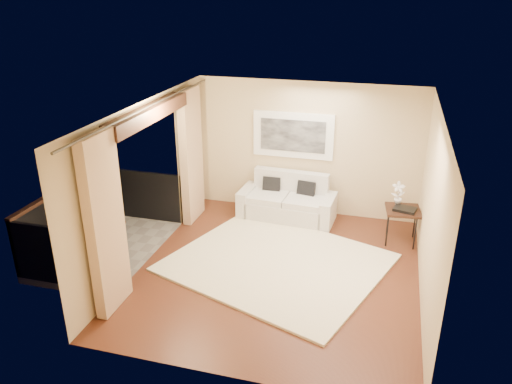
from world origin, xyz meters
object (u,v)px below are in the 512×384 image
(bistro_table, at_px, (90,212))
(ice_bucket, at_px, (84,199))
(sofa, at_px, (288,202))
(side_table, at_px, (403,212))
(orchid, at_px, (398,194))
(balcony_chair_near, at_px, (93,228))
(balcony_chair_far, at_px, (107,221))

(bistro_table, distance_m, ice_bucket, 0.26)
(sofa, relative_size, side_table, 2.92)
(orchid, bearing_deg, balcony_chair_near, -157.74)
(bistro_table, height_order, balcony_chair_far, balcony_chair_far)
(sofa, distance_m, ice_bucket, 3.90)
(bistro_table, xyz_separation_m, ice_bucket, (-0.17, 0.10, 0.18))
(sofa, relative_size, orchid, 4.31)
(side_table, bearing_deg, orchid, 126.58)
(sofa, relative_size, bistro_table, 2.19)
(side_table, height_order, bistro_table, bistro_table)
(side_table, bearing_deg, sofa, 167.97)
(sofa, bearing_deg, balcony_chair_near, -137.49)
(side_table, xyz_separation_m, balcony_chair_near, (-5.15, -1.91, -0.09))
(sofa, relative_size, balcony_chair_near, 2.20)
(sofa, relative_size, balcony_chair_far, 2.24)
(sofa, height_order, balcony_chair_far, sofa)
(bistro_table, bearing_deg, sofa, 37.12)
(balcony_chair_near, bearing_deg, ice_bucket, 139.36)
(orchid, xyz_separation_m, balcony_chair_far, (-4.97, -1.72, -0.38))
(side_table, bearing_deg, ice_bucket, -162.46)
(bistro_table, height_order, balcony_chair_near, balcony_chair_near)
(side_table, distance_m, bistro_table, 5.54)
(sofa, xyz_separation_m, balcony_chair_near, (-2.93, -2.38, 0.19))
(balcony_chair_near, bearing_deg, side_table, 18.76)
(orchid, bearing_deg, balcony_chair_far, -160.85)
(sofa, bearing_deg, balcony_chair_far, -141.04)
(sofa, distance_m, bistro_table, 3.80)
(sofa, height_order, side_table, sofa)
(bistro_table, distance_m, balcony_chair_far, 0.38)
(sofa, distance_m, balcony_chair_near, 3.78)
(bistro_table, relative_size, balcony_chair_near, 1.00)
(balcony_chair_far, bearing_deg, bistro_table, 70.60)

